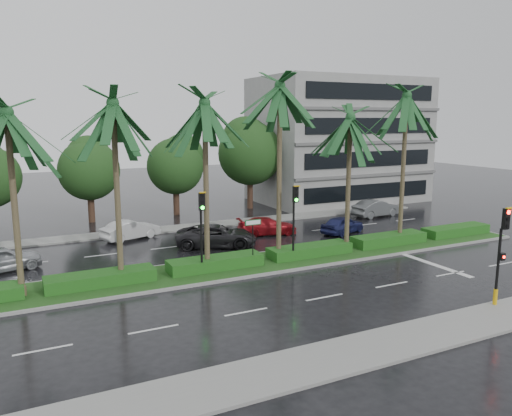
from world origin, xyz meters
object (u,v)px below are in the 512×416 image
car_darkgrey (217,236)px  signal_near (501,252)px  signal_median_left (202,221)px  street_sign (253,231)px  car_grey (376,208)px  car_red (267,226)px  car_white (131,230)px  car_silver (1,259)px  car_blue (342,225)px

car_darkgrey → signal_near: bearing=-132.6°
signal_median_left → street_sign: signal_median_left is taller
signal_median_left → car_grey: signal_median_left is taller
signal_median_left → car_red: signal_median_left is taller
car_darkgrey → car_red: 4.78m
car_white → car_red: size_ratio=0.95×
signal_median_left → street_sign: bearing=3.5°
car_silver → car_grey: (28.16, 3.22, 0.01)m
car_blue → car_grey: car_grey is taller
car_blue → street_sign: bearing=97.8°
signal_median_left → car_darkgrey: signal_median_left is taller
car_white → car_grey: 20.31m
signal_near → car_grey: signal_near is taller
car_blue → car_grey: 7.38m
signal_median_left → car_white: signal_median_left is taller
street_sign → car_grey: (15.78, 8.72, -1.41)m
street_sign → car_red: street_sign is taller
street_sign → car_white: bearing=114.7°
car_white → car_grey: (20.28, -1.08, 0.05)m
car_red → car_grey: car_grey is taller
car_blue → car_grey: size_ratio=0.86×
car_white → car_blue: 14.85m
signal_near → signal_median_left: bearing=135.9°
car_silver → car_darkgrey: (12.38, -0.18, 0.02)m
car_white → signal_near: bearing=-169.0°
car_blue → signal_median_left: bearing=92.7°
car_silver → car_white: bearing=-77.0°
signal_median_left → car_darkgrey: size_ratio=0.84×
signal_near → car_blue: 15.04m
car_silver → car_white: (7.88, 4.30, -0.04)m
car_white → car_red: car_white is taller
car_darkgrey → car_grey: car_darkgrey is taller
car_silver → signal_near: bearing=-144.0°
car_grey → signal_near: bearing=149.1°
signal_near → car_silver: 24.81m
street_sign → car_red: bearing=57.0°
street_sign → car_grey: size_ratio=0.60×
street_sign → car_darkgrey: size_ratio=0.50×
signal_median_left → car_white: bearing=98.5°
signal_median_left → car_red: (7.50, 7.11, -2.38)m
car_white → car_grey: size_ratio=0.93×
car_blue → car_red: bearing=48.2°
signal_near → car_white: signal_near is taller
signal_median_left → car_white: (-1.50, 9.98, -2.34)m
car_white → car_darkgrey: size_ratio=0.77×
car_silver → car_blue: bearing=-107.3°
car_silver → street_sign: bearing=-129.5°
signal_near → car_darkgrey: bearing=114.7°
signal_median_left → car_red: bearing=43.5°
car_darkgrey → car_grey: 16.14m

